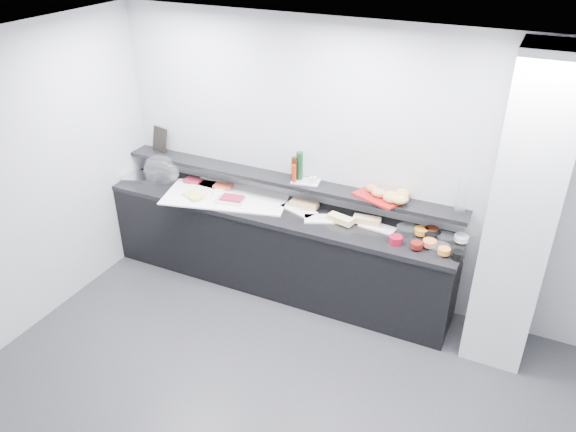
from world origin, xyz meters
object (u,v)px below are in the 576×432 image
at_px(cloche_base, 143,177).
at_px(carafe, 462,198).
at_px(condiment_tray, 306,181).
at_px(sandwich_plate_mid, 325,219).
at_px(framed_print, 160,139).
at_px(bread_tray, 380,196).

relative_size(cloche_base, carafe, 1.32).
bearing_deg(condiment_tray, sandwich_plate_mid, -43.11).
height_order(framed_print, condiment_tray, framed_print).
bearing_deg(cloche_base, carafe, -15.39).
relative_size(framed_print, carafe, 0.87).
bearing_deg(bread_tray, condiment_tray, -158.68).
relative_size(framed_print, bread_tray, 0.59).
relative_size(sandwich_plate_mid, condiment_tray, 1.45).
xyz_separation_m(sandwich_plate_mid, framed_print, (-2.06, 0.25, 0.37)).
distance_m(sandwich_plate_mid, carafe, 1.26).
xyz_separation_m(cloche_base, carafe, (3.31, 0.22, 0.38)).
height_order(cloche_base, condiment_tray, condiment_tray).
bearing_deg(sandwich_plate_mid, bread_tray, -0.41).
relative_size(sandwich_plate_mid, bread_tray, 0.89).
distance_m(sandwich_plate_mid, framed_print, 2.10).
bearing_deg(framed_print, cloche_base, -92.05).
height_order(cloche_base, framed_print, framed_print).
bearing_deg(framed_print, sandwich_plate_mid, 7.67).
bearing_deg(sandwich_plate_mid, carafe, -13.70).
relative_size(framed_print, condiment_tray, 0.97).
distance_m(condiment_tray, carafe, 1.48).
bearing_deg(framed_print, condiment_tray, 12.87).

